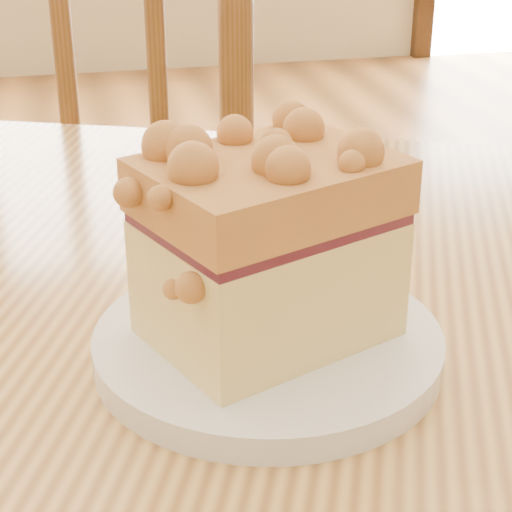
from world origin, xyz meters
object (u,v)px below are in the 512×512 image
at_px(cafe_chair_main, 86,231).
at_px(cake_slice, 269,241).
at_px(cafe_table_main, 18,431).
at_px(plate, 268,345).

bearing_deg(cafe_chair_main, cake_slice, 99.74).
distance_m(cafe_table_main, cafe_chair_main, 0.63).
xyz_separation_m(cafe_chair_main, plate, (0.08, -0.73, 0.23)).
xyz_separation_m(cafe_table_main, plate, (0.15, -0.11, 0.11)).
bearing_deg(cafe_table_main, cake_slice, -14.01).
height_order(plate, cake_slice, cake_slice).
xyz_separation_m(cafe_table_main, cake_slice, (0.15, -0.11, 0.18)).
distance_m(cafe_table_main, plate, 0.22).
distance_m(cafe_chair_main, cake_slice, 0.79).
relative_size(cafe_chair_main, cake_slice, 6.74).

